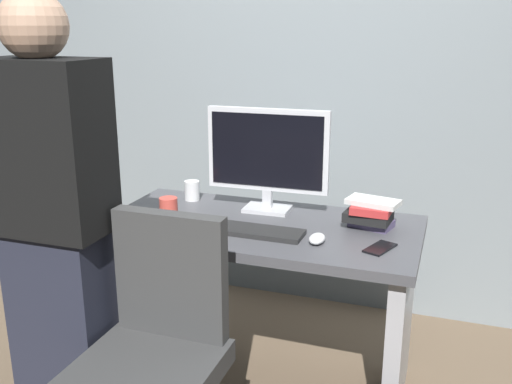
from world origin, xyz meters
TOP-DOWN VIEW (x-y plane):
  - ground_plane at (0.00, 0.00)m, footprint 9.00×9.00m
  - wall_back at (0.00, 0.89)m, footprint 6.40×0.10m
  - desk at (0.00, 0.00)m, footprint 1.31×0.67m
  - office_chair at (-0.13, -0.69)m, footprint 0.52×0.52m
  - person_at_desk at (-0.54, -0.61)m, footprint 0.40×0.24m
  - monitor at (-0.02, 0.17)m, footprint 0.54×0.15m
  - keyboard at (0.00, -0.12)m, footprint 0.43×0.13m
  - mouse at (0.28, -0.14)m, footprint 0.06×0.10m
  - cup_near_keyboard at (-0.37, -0.09)m, footprint 0.08×0.08m
  - cup_by_monitor at (-0.41, 0.21)m, footprint 0.07×0.07m
  - book_stack at (0.44, 0.10)m, footprint 0.23×0.17m
  - cell_phone at (0.51, -0.12)m, footprint 0.12×0.16m

SIDE VIEW (x-z plane):
  - ground_plane at x=0.00m, z-range 0.00..0.00m
  - office_chair at x=-0.13m, z-range -0.04..0.90m
  - desk at x=0.00m, z-range 0.13..0.87m
  - cell_phone at x=0.51m, z-range 0.73..0.74m
  - keyboard at x=0.00m, z-range 0.73..0.75m
  - mouse at x=0.28m, z-range 0.73..0.77m
  - cup_by_monitor at x=-0.41m, z-range 0.73..0.83m
  - cup_near_keyboard at x=-0.37m, z-range 0.73..0.83m
  - book_stack at x=0.44m, z-range 0.74..0.86m
  - person_at_desk at x=-0.54m, z-range 0.02..1.66m
  - monitor at x=-0.02m, z-range 0.76..1.22m
  - wall_back at x=0.00m, z-range 0.00..3.00m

